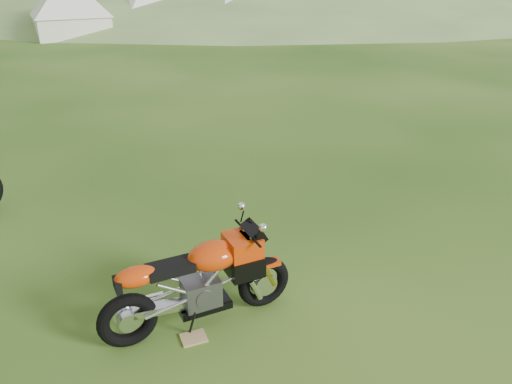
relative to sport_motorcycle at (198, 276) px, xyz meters
name	(u,v)px	position (x,y,z in m)	size (l,w,h in m)	color
ground	(257,254)	(1.05, 0.93, -0.56)	(120.00, 120.00, 0.00)	#18420E
sport_motorcycle	(198,276)	(0.00, 0.00, 0.00)	(1.86, 0.47, 1.12)	#C93507
plywood_board	(194,338)	(-0.14, -0.19, -0.55)	(0.24, 0.19, 0.02)	tan
tent_left	(69,6)	(1.25, 21.74, 0.80)	(3.14, 3.14, 2.72)	white
tent_mid	(148,3)	(5.23, 23.15, 0.71)	(2.93, 2.93, 2.54)	white
tent_right	(228,0)	(9.10, 21.83, 0.83)	(3.20, 3.20, 2.78)	beige
caravan	(290,3)	(12.44, 21.27, 0.61)	(4.99, 2.23, 2.34)	beige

